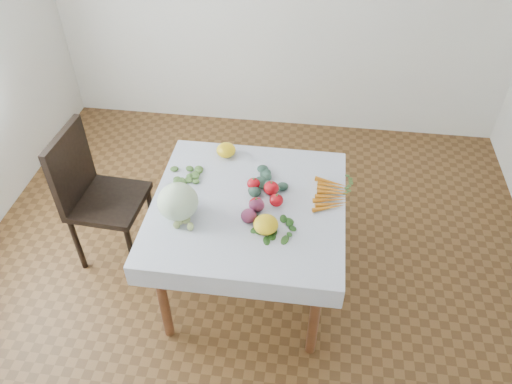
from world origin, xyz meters
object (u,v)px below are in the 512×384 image
table (248,216)px  cabbage (178,202)px  heirloom_back (226,150)px  chair (93,190)px  carrot_bunch (331,195)px

table → cabbage: (-0.37, -0.15, 0.21)m
cabbage → table: bearing=21.5°
cabbage → heirloom_back: bearing=74.2°
chair → cabbage: size_ratio=4.36×
heirloom_back → carrot_bunch: bearing=-24.2°
chair → carrot_bunch: 1.56m
table → chair: size_ratio=1.00×
heirloom_back → table: bearing=-64.5°
table → chair: 1.08m
table → chair: bearing=170.0°
heirloom_back → carrot_bunch: size_ratio=0.40×
table → chair: chair is taller
cabbage → carrot_bunch: 0.90m
carrot_bunch → chair: bearing=177.8°
cabbage → carrot_bunch: cabbage is taller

